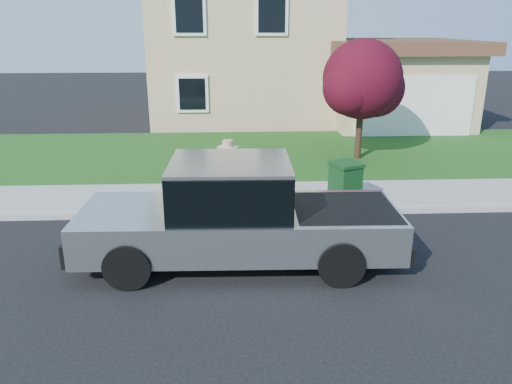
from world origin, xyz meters
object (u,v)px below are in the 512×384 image
pickup_truck (238,216)px  woman (228,185)px  trash_bin (345,182)px  ornamental_tree (363,83)px

pickup_truck → woman: bearing=96.5°
trash_bin → ornamental_tree: bearing=49.6°
woman → trash_bin: size_ratio=1.89×
pickup_truck → trash_bin: (2.63, 2.77, -0.26)m
pickup_truck → trash_bin: bearing=47.8°
ornamental_tree → woman: bearing=-129.3°
pickup_truck → ornamental_tree: 8.39m
trash_bin → pickup_truck: bearing=-155.8°
ornamental_tree → trash_bin: 4.98m
woman → pickup_truck: bearing=104.9°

